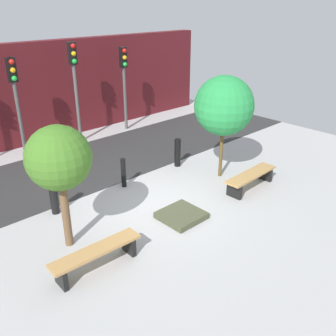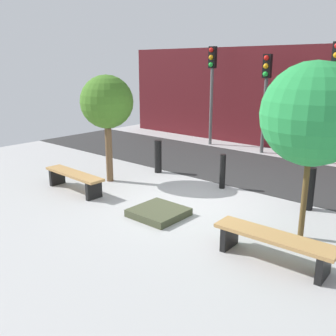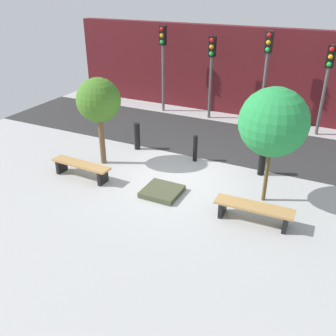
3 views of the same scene
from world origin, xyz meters
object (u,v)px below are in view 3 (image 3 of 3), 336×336
traffic_light_mid_east (267,63)px  bollard_far_left (137,136)px  traffic_light_mid_west (211,63)px  tree_behind_right_bench (274,122)px  planter_bed (162,191)px  bollard_center (262,161)px  bollard_left (195,148)px  traffic_light_east (327,74)px  tree_behind_left_bench (99,101)px  traffic_light_west (163,54)px  bench_left (81,167)px  bench_right (254,210)px

traffic_light_mid_east → bollard_far_left: bearing=-127.8°
traffic_light_mid_west → traffic_light_mid_east: traffic_light_mid_east is taller
tree_behind_right_bench → bollard_far_left: tree_behind_right_bench is taller
planter_bed → bollard_center: (2.19, 2.39, 0.39)m
bollard_left → traffic_light_mid_east: traffic_light_mid_east is taller
planter_bed → traffic_light_mid_east: 7.16m
bollard_left → traffic_light_east: 5.70m
planter_bed → tree_behind_left_bench: 3.43m
bollard_left → traffic_light_mid_west: traffic_light_mid_west is taller
tree_behind_left_bench → bollard_center: bearing=16.8°
tree_behind_right_bench → traffic_light_west: traffic_light_west is taller
traffic_light_mid_east → traffic_light_east: size_ratio=1.10×
bollard_far_left → bollard_center: 4.38m
tree_behind_left_bench → traffic_light_east: traffic_light_east is taller
bench_left → traffic_light_mid_east: bearing=63.3°
bollard_far_left → bollard_left: bollard_far_left is taller
bench_left → bollard_left: bollard_left is taller
planter_bed → bollard_left: (0.00, 2.39, 0.36)m
planter_bed → bollard_center: size_ratio=1.09×
traffic_light_mid_east → bench_right: bearing=-77.5°
bollard_center → traffic_light_mid_west: size_ratio=0.28×
bench_right → traffic_light_west: bearing=129.1°
tree_behind_left_bench → bollard_left: size_ratio=3.17×
bollard_left → tree_behind_right_bench: bearing=-29.0°
planter_bed → traffic_light_east: size_ratio=0.30×
tree_behind_left_bench → traffic_light_mid_west: traffic_light_mid_west is taller
tree_behind_right_bench → bollard_far_left: size_ratio=3.28×
bench_left → bollard_center: 5.46m
traffic_light_mid_west → bollard_center: bearing=-52.1°
traffic_light_mid_west → traffic_light_east: traffic_light_mid_west is taller
traffic_light_mid_west → tree_behind_left_bench: bearing=-104.9°
bench_right → bollard_center: (-0.43, 2.59, 0.13)m
bollard_center → traffic_light_east: traffic_light_east is taller
bench_left → planter_bed: (2.62, 0.20, -0.27)m
traffic_light_mid_west → traffic_light_east: bearing=-0.0°
planter_bed → tree_behind_right_bench: 3.52m
traffic_light_mid_west → traffic_light_mid_east: size_ratio=0.91×
traffic_light_east → tree_behind_right_bench: bearing=-97.0°
bollard_far_left → traffic_light_mid_east: (3.30, 4.24, 2.07)m
tree_behind_left_bench → bollard_far_left: bearing=73.6°
bollard_left → planter_bed: bearing=-90.0°
bollard_far_left → bollard_left: 2.19m
traffic_light_west → bollard_far_left: bearing=-75.1°
planter_bed → bollard_left: bearing=90.0°
traffic_light_west → tree_behind_right_bench: bearing=-43.8°
planter_bed → traffic_light_mid_east: traffic_light_mid_east is taller
traffic_light_east → bench_left: bearing=-131.0°
bollard_left → bollard_center: bearing=0.0°
planter_bed → bollard_center: bearing=47.5°
bench_right → traffic_light_mid_east: (-1.51, 6.83, 2.20)m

